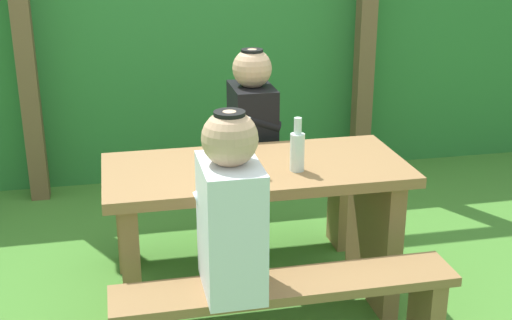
% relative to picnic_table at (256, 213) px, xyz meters
% --- Properties ---
extents(ground_plane, '(12.00, 12.00, 0.00)m').
position_rel_picnic_table_xyz_m(ground_plane, '(0.00, 0.00, -0.51)').
color(ground_plane, '#457E2E').
extents(hedge_backdrop, '(6.40, 0.95, 1.74)m').
position_rel_picnic_table_xyz_m(hedge_backdrop, '(0.00, 2.34, 0.36)').
color(hedge_backdrop, '#2E7633').
rests_on(hedge_backdrop, ground_plane).
extents(pergola_post_left, '(0.12, 0.12, 2.17)m').
position_rel_picnic_table_xyz_m(pergola_post_left, '(-1.16, 1.69, 0.57)').
color(pergola_post_left, brown).
rests_on(pergola_post_left, ground_plane).
extents(pergola_post_right, '(0.12, 0.12, 2.17)m').
position_rel_picnic_table_xyz_m(pergola_post_right, '(1.16, 1.69, 0.57)').
color(pergola_post_right, brown).
rests_on(pergola_post_right, ground_plane).
extents(picnic_table, '(1.40, 0.64, 0.75)m').
position_rel_picnic_table_xyz_m(picnic_table, '(0.00, 0.00, 0.00)').
color(picnic_table, olive).
rests_on(picnic_table, ground_plane).
extents(bench_near, '(1.40, 0.24, 0.47)m').
position_rel_picnic_table_xyz_m(bench_near, '(0.00, -0.58, -0.18)').
color(bench_near, olive).
rests_on(bench_near, ground_plane).
extents(bench_far, '(1.40, 0.24, 0.47)m').
position_rel_picnic_table_xyz_m(bench_far, '(0.00, 0.58, -0.18)').
color(bench_far, olive).
rests_on(bench_far, ground_plane).
extents(person_white_shirt, '(0.25, 0.35, 0.72)m').
position_rel_picnic_table_xyz_m(person_white_shirt, '(-0.22, -0.58, 0.29)').
color(person_white_shirt, silver).
rests_on(person_white_shirt, bench_near).
extents(person_black_coat, '(0.25, 0.35, 0.72)m').
position_rel_picnic_table_xyz_m(person_black_coat, '(0.10, 0.58, 0.29)').
color(person_black_coat, black).
rests_on(person_black_coat, bench_far).
extents(drinking_glass, '(0.08, 0.08, 0.09)m').
position_rel_picnic_table_xyz_m(drinking_glass, '(-0.12, 0.01, 0.29)').
color(drinking_glass, silver).
rests_on(drinking_glass, picnic_table).
extents(bottle_left, '(0.07, 0.07, 0.25)m').
position_rel_picnic_table_xyz_m(bottle_left, '(-0.05, -0.08, 0.34)').
color(bottle_left, silver).
rests_on(bottle_left, picnic_table).
extents(bottle_right, '(0.07, 0.07, 0.25)m').
position_rel_picnic_table_xyz_m(bottle_right, '(0.17, -0.11, 0.34)').
color(bottle_right, silver).
rests_on(bottle_right, picnic_table).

